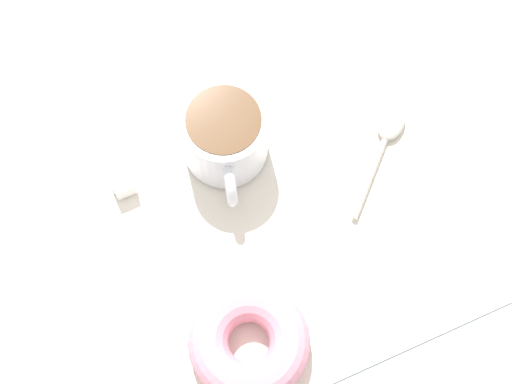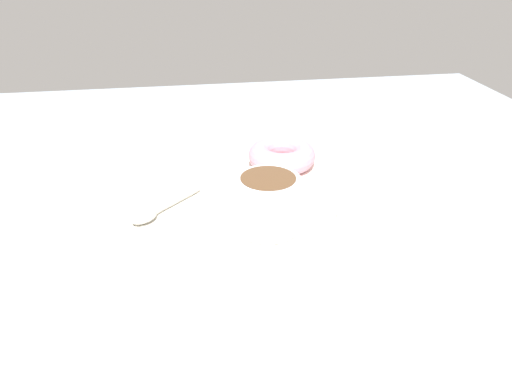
{
  "view_description": "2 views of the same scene",
  "coord_description": "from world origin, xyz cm",
  "px_view_note": "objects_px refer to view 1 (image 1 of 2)",
  "views": [
    {
      "loc": [
        -22.64,
        8.22,
        72.59
      ],
      "look_at": [
        -0.23,
        -1.84,
        2.3
      ],
      "focal_mm": 60.0,
      "sensor_mm": 36.0,
      "label": 1
    },
    {
      "loc": [
        55.9,
        -10.88,
        32.32
      ],
      "look_at": [
        -0.23,
        -1.84,
        2.3
      ],
      "focal_mm": 35.0,
      "sensor_mm": 36.0,
      "label": 2
    }
  ],
  "objects_px": {
    "coffee_cup": "(225,136)",
    "spoon": "(386,137)",
    "donut": "(249,342)",
    "sugar_cube": "(123,184)"
  },
  "relations": [
    {
      "from": "donut",
      "to": "spoon",
      "type": "xyz_separation_m",
      "value": [
        0.12,
        -0.19,
        -0.01
      ]
    },
    {
      "from": "coffee_cup",
      "to": "spoon",
      "type": "height_order",
      "value": "coffee_cup"
    },
    {
      "from": "donut",
      "to": "sugar_cube",
      "type": "height_order",
      "value": "donut"
    },
    {
      "from": "coffee_cup",
      "to": "spoon",
      "type": "bearing_deg",
      "value": -109.14
    },
    {
      "from": "donut",
      "to": "spoon",
      "type": "relative_size",
      "value": 1.07
    },
    {
      "from": "spoon",
      "to": "coffee_cup",
      "type": "bearing_deg",
      "value": 70.86
    },
    {
      "from": "spoon",
      "to": "sugar_cube",
      "type": "height_order",
      "value": "sugar_cube"
    },
    {
      "from": "donut",
      "to": "sugar_cube",
      "type": "bearing_deg",
      "value": 14.37
    },
    {
      "from": "sugar_cube",
      "to": "donut",
      "type": "bearing_deg",
      "value": -165.63
    },
    {
      "from": "coffee_cup",
      "to": "sugar_cube",
      "type": "bearing_deg",
      "value": 87.06
    }
  ]
}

